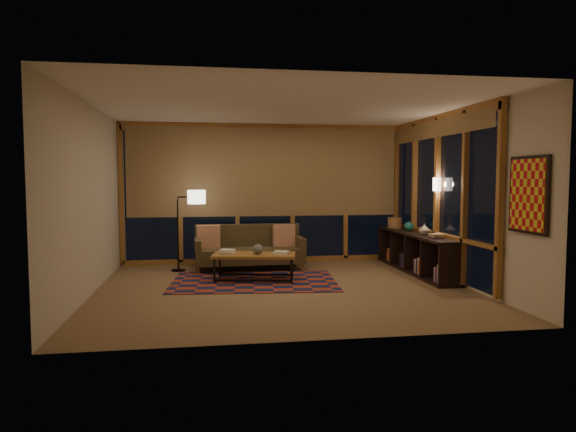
{
  "coord_description": "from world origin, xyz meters",
  "views": [
    {
      "loc": [
        -1.11,
        -7.5,
        1.64
      ],
      "look_at": [
        0.12,
        0.33,
        1.07
      ],
      "focal_mm": 32.0,
      "sensor_mm": 36.0,
      "label": 1
    }
  ],
  "objects": [
    {
      "name": "ceramic_pot",
      "position": [
        -0.32,
        0.62,
        0.52
      ],
      "size": [
        0.2,
        0.2,
        0.17
      ],
      "primitive_type": "sphere",
      "rotation": [
        0.0,
        0.0,
        -0.24
      ],
      "color": "black",
      "rests_on": "coffee_table"
    },
    {
      "name": "ceiling",
      "position": [
        0.0,
        0.0,
        2.7
      ],
      "size": [
        5.5,
        5.0,
        0.01
      ],
      "primitive_type": "cube",
      "color": "white",
      "rests_on": "walls"
    },
    {
      "name": "bookshelf",
      "position": [
        2.49,
        1.0,
        0.35
      ],
      "size": [
        0.4,
        2.77,
        0.69
      ],
      "primitive_type": null,
      "color": "black",
      "rests_on": "floor"
    },
    {
      "name": "pillow_right",
      "position": [
        0.28,
        1.82,
        0.6
      ],
      "size": [
        0.41,
        0.17,
        0.4
      ],
      "primitive_type": null,
      "rotation": [
        0.0,
        0.0,
        0.1
      ],
      "color": "#BC431D",
      "rests_on": "sofa"
    },
    {
      "name": "floor",
      "position": [
        0.0,
        0.0,
        0.0
      ],
      "size": [
        5.5,
        5.0,
        0.01
      ],
      "primitive_type": "cube",
      "color": "#8A6242",
      "rests_on": "ground"
    },
    {
      "name": "book_stack_a",
      "position": [
        -0.81,
        0.75,
        0.48
      ],
      "size": [
        0.33,
        0.3,
        0.08
      ],
      "primitive_type": null,
      "rotation": [
        0.0,
        0.0,
        -0.41
      ],
      "color": "white",
      "rests_on": "coffee_table"
    },
    {
      "name": "floor_lamp",
      "position": [
        -1.64,
        1.76,
        0.72
      ],
      "size": [
        0.5,
        0.34,
        1.45
      ],
      "primitive_type": null,
      "rotation": [
        0.0,
        0.0,
        -0.05
      ],
      "color": "black",
      "rests_on": "floor"
    },
    {
      "name": "vase",
      "position": [
        2.49,
        0.61,
        0.79
      ],
      "size": [
        0.24,
        0.24,
        0.19
      ],
      "primitive_type": "imported",
      "rotation": [
        0.0,
        0.0,
        -0.33
      ],
      "color": "tan",
      "rests_on": "bookshelf"
    },
    {
      "name": "basket",
      "position": [
        2.47,
        1.94,
        0.79
      ],
      "size": [
        0.27,
        0.27,
        0.2
      ],
      "primitive_type": "cylinder",
      "rotation": [
        0.0,
        0.0,
        -0.0
      ],
      "color": "#906343",
      "rests_on": "bookshelf"
    },
    {
      "name": "shelf_book_stack",
      "position": [
        2.49,
        0.16,
        0.73
      ],
      "size": [
        0.22,
        0.26,
        0.07
      ],
      "primitive_type": null,
      "rotation": [
        0.0,
        0.0,
        -0.29
      ],
      "color": "white",
      "rests_on": "bookshelf"
    },
    {
      "name": "sofa",
      "position": [
        -0.37,
        1.69,
        0.39
      ],
      "size": [
        1.95,
        0.83,
        0.79
      ],
      "primitive_type": null,
      "rotation": [
        0.0,
        0.0,
        0.03
      ],
      "color": "#43341C",
      "rests_on": "floor"
    },
    {
      "name": "window_wall_right",
      "position": [
        2.68,
        0.6,
        1.35
      ],
      "size": [
        0.16,
        3.7,
        2.6
      ],
      "primitive_type": null,
      "color": "#9C622A",
      "rests_on": "walls"
    },
    {
      "name": "window_wall_back",
      "position": [
        0.0,
        2.43,
        1.35
      ],
      "size": [
        5.3,
        0.16,
        2.6
      ],
      "primitive_type": null,
      "color": "#9C622A",
      "rests_on": "walls"
    },
    {
      "name": "pillow_left",
      "position": [
        -1.1,
        1.82,
        0.6
      ],
      "size": [
        0.42,
        0.14,
        0.42
      ],
      "primitive_type": null,
      "rotation": [
        0.0,
        0.0,
        -0.01
      ],
      "color": "#BC431D",
      "rests_on": "sofa"
    },
    {
      "name": "teal_bowl",
      "position": [
        2.49,
        1.29,
        0.78
      ],
      "size": [
        0.18,
        0.18,
        0.17
      ],
      "primitive_type": "sphere",
      "rotation": [
        0.0,
        0.0,
        -0.08
      ],
      "color": "#175F54",
      "rests_on": "bookshelf"
    },
    {
      "name": "wall_sconce",
      "position": [
        2.62,
        0.45,
        1.55
      ],
      "size": [
        0.12,
        0.18,
        0.22
      ],
      "primitive_type": null,
      "color": "#F0DFC8",
      "rests_on": "walls"
    },
    {
      "name": "coffee_table",
      "position": [
        -0.38,
        0.65,
        0.22
      ],
      "size": [
        1.4,
        0.84,
        0.44
      ],
      "primitive_type": null,
      "rotation": [
        0.0,
        0.0,
        -0.19
      ],
      "color": "#9C622A",
      "rests_on": "floor"
    },
    {
      "name": "wall_art",
      "position": [
        2.71,
        -1.85,
        1.45
      ],
      "size": [
        0.06,
        0.74,
        0.94
      ],
      "primitive_type": null,
      "color": "red",
      "rests_on": "walls"
    },
    {
      "name": "area_rug",
      "position": [
        -0.39,
        0.57,
        0.01
      ],
      "size": [
        2.74,
        1.96,
        0.01
      ],
      "primitive_type": "cube",
      "rotation": [
        0.0,
        0.0,
        -0.09
      ],
      "color": "#9D361F",
      "rests_on": "floor"
    },
    {
      "name": "walls",
      "position": [
        0.0,
        0.0,
        1.35
      ],
      "size": [
        5.51,
        5.01,
        2.7
      ],
      "color": "beige",
      "rests_on": "floor"
    },
    {
      "name": "book_stack_b",
      "position": [
        0.05,
        0.57,
        0.46
      ],
      "size": [
        0.3,
        0.27,
        0.05
      ],
      "primitive_type": null,
      "rotation": [
        0.0,
        0.0,
        -0.37
      ],
      "color": "white",
      "rests_on": "coffee_table"
    }
  ]
}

